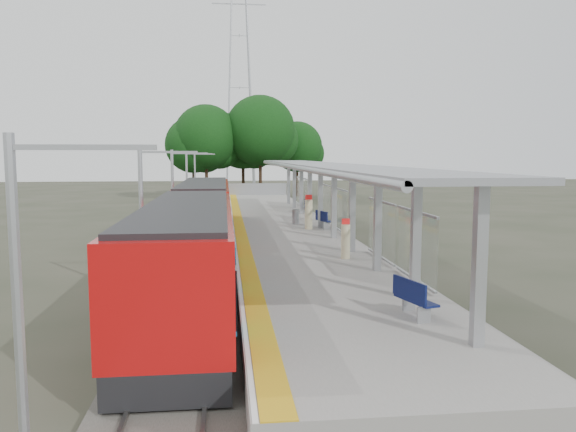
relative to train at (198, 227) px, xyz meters
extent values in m
plane|color=#474438|center=(4.50, -10.89, -2.05)|extent=(200.00, 200.00, 0.00)
cube|color=#59544C|center=(0.00, 9.11, -1.93)|extent=(3.00, 70.00, 0.24)
cube|color=gray|center=(4.50, 9.11, -1.55)|extent=(6.00, 50.00, 1.00)
cube|color=gold|center=(1.95, 9.11, -1.04)|extent=(0.60, 50.00, 0.02)
cube|color=#9EA0A5|center=(4.50, 34.06, -0.45)|extent=(6.00, 0.10, 1.20)
cube|color=black|center=(0.00, -7.02, -1.40)|extent=(2.50, 13.50, 0.70)
cube|color=#BC0D0D|center=(0.00, -7.02, 0.20)|extent=(2.65, 13.50, 2.50)
cube|color=black|center=(0.00, -7.02, 0.25)|extent=(2.72, 12.96, 1.20)
cube|color=black|center=(0.00, -7.02, 1.50)|extent=(2.40, 12.82, 0.15)
cube|color=#0D5B82|center=(1.36, -7.02, 0.05)|extent=(0.04, 1.30, 2.00)
cylinder|color=black|center=(0.00, -11.74, -1.70)|extent=(2.20, 0.70, 0.70)
cube|color=black|center=(0.00, 7.08, -1.40)|extent=(2.50, 13.50, 0.70)
cube|color=#BC0D0D|center=(0.00, 7.08, 0.20)|extent=(2.65, 13.50, 2.50)
cube|color=black|center=(0.00, 7.08, 0.25)|extent=(2.72, 12.96, 1.20)
cube|color=black|center=(0.00, 7.08, 1.50)|extent=(2.40, 12.83, 0.15)
cube|color=#0D5B82|center=(1.36, 7.08, 0.05)|extent=(0.04, 1.30, 2.00)
cylinder|color=black|center=(0.00, 2.36, -1.70)|extent=(2.20, 0.70, 0.70)
cube|color=black|center=(0.00, 0.03, -0.05)|extent=(2.30, 0.80, 2.40)
cube|color=#9EA0A5|center=(6.50, -12.89, 0.70)|extent=(0.25, 0.25, 3.50)
cube|color=#9EA0A5|center=(6.50, -8.89, 0.70)|extent=(0.25, 0.25, 3.50)
cube|color=#9EA0A5|center=(6.50, -4.89, 0.70)|extent=(0.25, 0.25, 3.50)
cube|color=#9EA0A5|center=(6.50, -0.89, 0.70)|extent=(0.25, 0.25, 3.50)
cube|color=#9EA0A5|center=(6.50, 3.11, 0.70)|extent=(0.25, 0.25, 3.50)
cube|color=#9EA0A5|center=(6.50, 7.11, 0.70)|extent=(0.25, 0.25, 3.50)
cube|color=#9EA0A5|center=(6.50, 11.11, 0.70)|extent=(0.25, 0.25, 3.50)
cube|color=#9EA0A5|center=(6.50, 15.11, 0.70)|extent=(0.25, 0.25, 3.50)
cube|color=#9EA0A5|center=(6.50, 19.11, 0.70)|extent=(0.25, 0.25, 3.50)
cube|color=#9EA0A5|center=(6.50, 23.11, 0.70)|extent=(0.25, 0.25, 3.50)
cube|color=gray|center=(6.10, 5.11, 2.53)|extent=(3.20, 38.00, 0.16)
cylinder|color=#9EA0A5|center=(4.55, 5.11, 2.45)|extent=(0.24, 38.00, 0.24)
cube|color=silver|center=(7.20, -6.89, 0.15)|extent=(0.05, 3.70, 2.20)
cube|color=silver|center=(7.20, -2.89, 0.15)|extent=(0.05, 3.70, 2.20)
cube|color=silver|center=(7.20, 5.11, 0.15)|extent=(0.05, 3.70, 2.20)
cube|color=silver|center=(7.20, 9.11, 0.15)|extent=(0.05, 3.70, 2.20)
cube|color=silver|center=(7.20, 17.11, 0.15)|extent=(0.05, 3.70, 2.20)
cube|color=silver|center=(7.20, 21.11, 0.15)|extent=(0.05, 3.70, 2.20)
cylinder|color=#382316|center=(-2.36, 40.23, 0.03)|extent=(0.36, 0.36, 4.17)
sphere|color=#124212|center=(-2.36, 40.23, 4.20)|extent=(6.33, 6.33, 6.33)
cylinder|color=#382316|center=(-0.92, 39.79, 0.32)|extent=(0.36, 0.36, 4.75)
sphere|color=#124212|center=(-0.92, 39.79, 5.08)|extent=(7.23, 7.23, 7.23)
cylinder|color=#382316|center=(3.32, 43.66, 0.28)|extent=(0.36, 0.36, 4.66)
sphere|color=#124212|center=(3.32, 43.66, 4.94)|extent=(7.08, 7.08, 7.08)
cylinder|color=#382316|center=(5.18, 40.12, 0.57)|extent=(0.36, 0.36, 5.25)
sphere|color=#124212|center=(5.18, 40.12, 5.83)|extent=(7.99, 7.99, 7.99)
cylinder|color=#382316|center=(10.01, 44.83, -0.01)|extent=(0.36, 0.36, 4.09)
sphere|color=#124212|center=(10.01, 44.83, 4.08)|extent=(6.21, 6.21, 6.21)
cylinder|color=#9EA0A5|center=(-1.80, -15.89, 0.65)|extent=(0.16, 0.16, 5.40)
cube|color=#9EA0A5|center=(-0.80, -15.89, 3.15)|extent=(2.00, 0.08, 0.08)
cylinder|color=#9EA0A5|center=(-1.80, -3.89, 0.65)|extent=(0.16, 0.16, 5.40)
cube|color=#9EA0A5|center=(-0.80, -3.89, 3.15)|extent=(2.00, 0.08, 0.08)
cylinder|color=#9EA0A5|center=(-1.80, 8.11, 0.65)|extent=(0.16, 0.16, 5.40)
cube|color=#9EA0A5|center=(-0.80, 8.11, 3.15)|extent=(2.00, 0.08, 0.08)
cylinder|color=#9EA0A5|center=(-1.80, 20.11, 0.65)|extent=(0.16, 0.16, 5.40)
cube|color=#9EA0A5|center=(-0.80, 20.11, 3.15)|extent=(2.00, 0.08, 0.08)
cylinder|color=#9EA0A5|center=(-1.80, 32.11, 0.65)|extent=(0.16, 0.16, 5.40)
cube|color=#9EA0A5|center=(-0.80, 32.11, 3.15)|extent=(2.00, 0.08, 0.08)
cube|color=#0F194F|center=(5.95, -10.59, -0.63)|extent=(0.79, 1.47, 0.06)
cube|color=#0F194F|center=(5.76, -10.59, -0.35)|extent=(0.44, 1.37, 0.52)
cube|color=#9EA0A5|center=(5.95, -11.15, -0.85)|extent=(0.38, 0.16, 0.41)
cube|color=#9EA0A5|center=(5.95, -10.02, -0.85)|extent=(0.38, 0.16, 0.41)
cube|color=#0F194F|center=(6.72, 6.92, -0.62)|extent=(0.83, 1.49, 0.06)
cube|color=#0F194F|center=(6.53, 6.92, -0.34)|extent=(0.47, 1.38, 0.52)
cube|color=#9EA0A5|center=(6.72, 6.35, -0.84)|extent=(0.38, 0.17, 0.42)
cube|color=#9EA0A5|center=(6.72, 7.49, -0.84)|extent=(0.38, 0.17, 0.42)
cube|color=#0F194F|center=(6.96, 15.33, -0.65)|extent=(0.55, 1.38, 0.05)
cube|color=#0F194F|center=(6.78, 15.33, -0.38)|extent=(0.21, 1.34, 0.49)
cube|color=#9EA0A5|center=(6.96, 14.80, -0.86)|extent=(0.36, 0.09, 0.39)
cube|color=#9EA0A5|center=(6.96, 15.87, -0.86)|extent=(0.36, 0.09, 0.39)
cylinder|color=beige|center=(5.89, -2.44, -0.38)|extent=(0.36, 0.36, 1.35)
cube|color=red|center=(5.89, -2.44, 0.44)|extent=(0.32, 0.07, 0.23)
cylinder|color=beige|center=(5.75, 6.58, -0.24)|extent=(0.43, 0.43, 1.62)
cube|color=red|center=(5.75, 6.58, 0.73)|extent=(0.38, 0.13, 0.27)
cylinder|color=#9EA0A5|center=(5.32, 8.97, -0.62)|extent=(0.48, 0.48, 0.87)
camera|label=1|loc=(1.16, -24.07, 3.04)|focal=35.00mm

